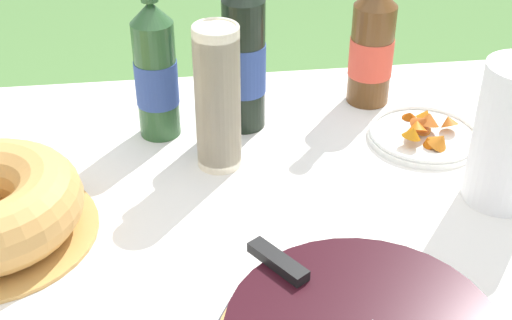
{
  "coord_description": "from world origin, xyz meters",
  "views": [
    {
      "loc": [
        0.0,
        -0.75,
        1.37
      ],
      "look_at": [
        0.12,
        0.14,
        0.79
      ],
      "focal_mm": 50.0,
      "sensor_mm": 36.0,
      "label": 1
    }
  ],
  "objects": [
    {
      "name": "snack_plate_near",
      "position": [
        0.42,
        0.26,
        0.74
      ],
      "size": [
        0.19,
        0.19,
        0.05
      ],
      "color": "white",
      "rests_on": "tablecloth"
    },
    {
      "name": "cider_bottle_green",
      "position": [
        -0.03,
        0.34,
        0.85
      ],
      "size": [
        0.07,
        0.07,
        0.32
      ],
      "color": "#2D562D",
      "rests_on": "tablecloth"
    },
    {
      "name": "cider_bottle_amber",
      "position": [
        0.36,
        0.41,
        0.84
      ],
      "size": [
        0.08,
        0.08,
        0.31
      ],
      "color": "brown",
      "rests_on": "tablecloth"
    },
    {
      "name": "paper_towel_roll",
      "position": [
        0.48,
        0.08,
        0.84
      ],
      "size": [
        0.11,
        0.11,
        0.22
      ],
      "color": "white",
      "rests_on": "tablecloth"
    },
    {
      "name": "tablecloth",
      "position": [
        0.0,
        0.0,
        0.71
      ],
      "size": [
        1.44,
        1.1,
        0.1
      ],
      "color": "white",
      "rests_on": "garden_table"
    },
    {
      "name": "garden_table",
      "position": [
        0.0,
        0.0,
        0.66
      ],
      "size": [
        1.43,
        1.09,
        0.72
      ],
      "color": "brown",
      "rests_on": "ground_plane"
    },
    {
      "name": "cup_stack",
      "position": [
        0.06,
        0.23,
        0.85
      ],
      "size": [
        0.07,
        0.07,
        0.24
      ],
      "color": "beige",
      "rests_on": "tablecloth"
    },
    {
      "name": "serving_knife",
      "position": [
        0.17,
        -0.19,
        0.79
      ],
      "size": [
        0.23,
        0.32,
        0.01
      ],
      "rotation": [
        0.0,
        0.0,
        5.32
      ],
      "color": "silver",
      "rests_on": "berry_tart"
    },
    {
      "name": "juice_bottle_red",
      "position": [
        0.12,
        0.35,
        0.86
      ],
      "size": [
        0.08,
        0.08,
        0.35
      ],
      "color": "black",
      "rests_on": "tablecloth"
    }
  ]
}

